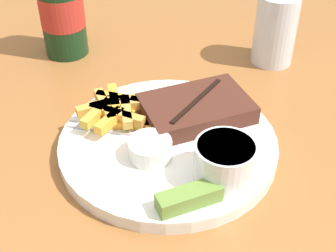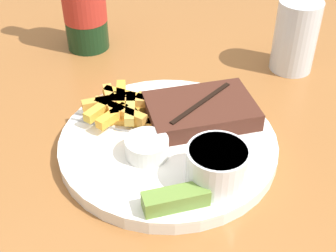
{
  "view_description": "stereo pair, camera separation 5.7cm",
  "coord_description": "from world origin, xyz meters",
  "px_view_note": "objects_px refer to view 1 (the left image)",
  "views": [
    {
      "loc": [
        0.01,
        -0.45,
        1.12
      ],
      "look_at": [
        0.0,
        0.0,
        0.77
      ],
      "focal_mm": 50.0,
      "sensor_mm": 36.0,
      "label": 1
    },
    {
      "loc": [
        0.06,
        -0.44,
        1.12
      ],
      "look_at": [
        0.0,
        0.0,
        0.77
      ],
      "focal_mm": 50.0,
      "sensor_mm": 36.0,
      "label": 2
    }
  ],
  "objects_px": {
    "dipping_sauce_cup": "(150,148)",
    "drinking_glass": "(275,29)",
    "beer_bottle": "(61,8)",
    "coleslaw_cup": "(225,159)",
    "steak_portion": "(196,108)",
    "fork_utensil": "(114,130)",
    "pickle_spear": "(189,198)",
    "dinner_plate": "(168,144)"
  },
  "relations": [
    {
      "from": "fork_utensil",
      "to": "beer_bottle",
      "type": "distance_m",
      "value": 0.26
    },
    {
      "from": "steak_portion",
      "to": "fork_utensil",
      "type": "height_order",
      "value": "steak_portion"
    },
    {
      "from": "pickle_spear",
      "to": "drinking_glass",
      "type": "xyz_separation_m",
      "value": [
        0.14,
        0.33,
        0.03
      ]
    },
    {
      "from": "dinner_plate",
      "to": "drinking_glass",
      "type": "distance_m",
      "value": 0.28
    },
    {
      "from": "pickle_spear",
      "to": "fork_utensil",
      "type": "relative_size",
      "value": 0.55
    },
    {
      "from": "pickle_spear",
      "to": "beer_bottle",
      "type": "bearing_deg",
      "value": 119.0
    },
    {
      "from": "fork_utensil",
      "to": "dipping_sauce_cup",
      "type": "bearing_deg",
      "value": -32.55
    },
    {
      "from": "coleslaw_cup",
      "to": "pickle_spear",
      "type": "xyz_separation_m",
      "value": [
        -0.04,
        -0.04,
        -0.02
      ]
    },
    {
      "from": "beer_bottle",
      "to": "coleslaw_cup",
      "type": "bearing_deg",
      "value": -52.93
    },
    {
      "from": "fork_utensil",
      "to": "coleslaw_cup",
      "type": "bearing_deg",
      "value": -19.71
    },
    {
      "from": "dinner_plate",
      "to": "dipping_sauce_cup",
      "type": "xyz_separation_m",
      "value": [
        -0.02,
        -0.03,
        0.02
      ]
    },
    {
      "from": "dipping_sauce_cup",
      "to": "pickle_spear",
      "type": "xyz_separation_m",
      "value": [
        0.04,
        -0.08,
        -0.0
      ]
    },
    {
      "from": "steak_portion",
      "to": "beer_bottle",
      "type": "height_order",
      "value": "beer_bottle"
    },
    {
      "from": "steak_portion",
      "to": "pickle_spear",
      "type": "height_order",
      "value": "steak_portion"
    },
    {
      "from": "dipping_sauce_cup",
      "to": "drinking_glass",
      "type": "height_order",
      "value": "drinking_glass"
    },
    {
      "from": "fork_utensil",
      "to": "beer_bottle",
      "type": "xyz_separation_m",
      "value": [
        -0.1,
        0.23,
        0.06
      ]
    },
    {
      "from": "dinner_plate",
      "to": "dipping_sauce_cup",
      "type": "relative_size",
      "value": 5.23
    },
    {
      "from": "fork_utensil",
      "to": "dinner_plate",
      "type": "bearing_deg",
      "value": 0.0
    },
    {
      "from": "dinner_plate",
      "to": "dipping_sauce_cup",
      "type": "distance_m",
      "value": 0.04
    },
    {
      "from": "dinner_plate",
      "to": "fork_utensil",
      "type": "relative_size",
      "value": 2.04
    },
    {
      "from": "pickle_spear",
      "to": "fork_utensil",
      "type": "bearing_deg",
      "value": 127.38
    },
    {
      "from": "coleslaw_cup",
      "to": "dipping_sauce_cup",
      "type": "bearing_deg",
      "value": 158.7
    },
    {
      "from": "dipping_sauce_cup",
      "to": "drinking_glass",
      "type": "bearing_deg",
      "value": 54.45
    },
    {
      "from": "pickle_spear",
      "to": "dipping_sauce_cup",
      "type": "bearing_deg",
      "value": 120.53
    },
    {
      "from": "fork_utensil",
      "to": "pickle_spear",
      "type": "bearing_deg",
      "value": -41.4
    },
    {
      "from": "steak_portion",
      "to": "coleslaw_cup",
      "type": "relative_size",
      "value": 2.36
    },
    {
      "from": "pickle_spear",
      "to": "beer_bottle",
      "type": "relative_size",
      "value": 0.33
    },
    {
      "from": "fork_utensil",
      "to": "beer_bottle",
      "type": "bearing_deg",
      "value": 125.21
    },
    {
      "from": "dipping_sauce_cup",
      "to": "beer_bottle",
      "type": "xyz_separation_m",
      "value": [
        -0.15,
        0.28,
        0.05
      ]
    },
    {
      "from": "steak_portion",
      "to": "dipping_sauce_cup",
      "type": "distance_m",
      "value": 0.1
    },
    {
      "from": "steak_portion",
      "to": "beer_bottle",
      "type": "bearing_deg",
      "value": 136.35
    },
    {
      "from": "pickle_spear",
      "to": "fork_utensil",
      "type": "xyz_separation_m",
      "value": [
        -0.09,
        0.12,
        -0.01
      ]
    },
    {
      "from": "beer_bottle",
      "to": "fork_utensil",
      "type": "bearing_deg",
      "value": -66.0
    },
    {
      "from": "steak_portion",
      "to": "drinking_glass",
      "type": "distance_m",
      "value": 0.22
    },
    {
      "from": "fork_utensil",
      "to": "drinking_glass",
      "type": "height_order",
      "value": "drinking_glass"
    },
    {
      "from": "dinner_plate",
      "to": "pickle_spear",
      "type": "relative_size",
      "value": 3.71
    },
    {
      "from": "fork_utensil",
      "to": "drinking_glass",
      "type": "bearing_deg",
      "value": 53.39
    },
    {
      "from": "coleslaw_cup",
      "to": "dinner_plate",
      "type": "bearing_deg",
      "value": 134.01
    },
    {
      "from": "pickle_spear",
      "to": "fork_utensil",
      "type": "height_order",
      "value": "pickle_spear"
    },
    {
      "from": "steak_portion",
      "to": "dipping_sauce_cup",
      "type": "bearing_deg",
      "value": -124.87
    },
    {
      "from": "drinking_glass",
      "to": "steak_portion",
      "type": "bearing_deg",
      "value": -125.86
    },
    {
      "from": "coleslaw_cup",
      "to": "drinking_glass",
      "type": "relative_size",
      "value": 0.61
    }
  ]
}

